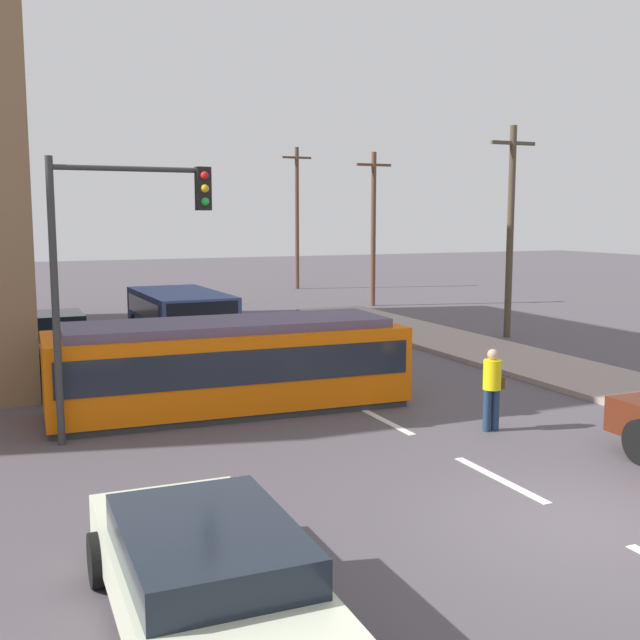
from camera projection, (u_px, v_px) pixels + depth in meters
ground_plane at (311, 383)px, 19.88m from camera, size 120.00×120.00×0.00m
sidewalk_curb_right at (628, 389)px, 18.92m from camera, size 3.20×36.00×0.14m
lane_stripe_1 at (500, 479)px, 12.61m from camera, size 0.16×2.40×0.01m
lane_stripe_2 at (384, 420)px, 16.24m from camera, size 0.16×2.40×0.01m
lane_stripe_3 at (258, 356)px, 23.70m from camera, size 0.16×2.40×0.01m
lane_stripe_4 at (206, 330)px, 29.16m from camera, size 0.16×2.40×0.01m
streetcar_tram at (229, 364)px, 17.04m from camera, size 7.90×2.86×2.01m
city_bus at (181, 314)px, 25.84m from camera, size 2.65×5.43×1.77m
pedestrian_crossing at (492, 385)px, 15.36m from camera, size 0.51×0.36×1.67m
parked_sedan_near at (206, 571)px, 7.97m from camera, size 2.11×4.56×1.19m
parked_sedan_mid at (82, 361)px, 19.62m from camera, size 2.07×4.38×1.19m
parked_sedan_far at (57, 330)px, 25.01m from camera, size 1.93×4.21×1.19m
traffic_light_mast at (118, 244)px, 14.48m from camera, size 3.05×0.33×5.37m
utility_pole_mid at (510, 228)px, 26.98m from camera, size 1.80×0.24×7.41m
utility_pole_far at (373, 226)px, 36.68m from camera, size 1.80×0.24×7.30m
utility_pole_distant at (297, 216)px, 45.34m from camera, size 1.80×0.24×8.30m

